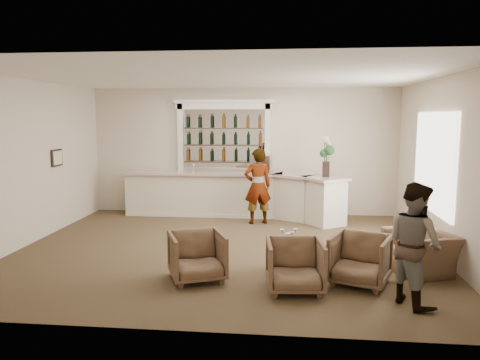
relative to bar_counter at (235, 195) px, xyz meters
name	(u,v)px	position (x,y,z in m)	size (l,w,h in m)	color
ground	(225,250)	(0.16, -3.00, -0.57)	(8.00, 8.00, 0.00)	brown
room_shell	(238,128)	(0.33, -2.29, 1.77)	(8.04, 7.02, 3.32)	beige
bar_counter	(235,195)	(0.00, 0.00, 0.00)	(5.72, 1.80, 1.14)	silver
back_bar_alcove	(224,137)	(-0.34, 0.41, 1.46)	(2.64, 0.25, 3.00)	white
cocktail_table	(289,257)	(1.39, -4.15, -0.32)	(0.60, 0.60, 0.50)	#452F1D
sommelier	(258,186)	(0.64, -0.69, 0.33)	(0.66, 0.43, 1.82)	gray
guest	(415,244)	(3.09, -5.33, 0.28)	(0.83, 0.64, 1.70)	gray
armchair_left	(197,256)	(-0.05, -4.72, -0.19)	(0.82, 0.84, 0.77)	brown
armchair_center	(295,266)	(1.48, -5.03, -0.19)	(0.82, 0.84, 0.77)	brown
armchair_right	(360,260)	(2.48, -4.65, -0.18)	(0.83, 0.86, 0.78)	brown
armchair_far	(420,252)	(3.56, -3.94, -0.24)	(1.03, 0.90, 0.67)	brown
espresso_machine	(261,164)	(0.66, 0.09, 0.79)	(0.51, 0.43, 0.45)	#B1B1B6
flower_vase	(326,154)	(2.25, -0.51, 1.10)	(0.25, 0.25, 0.95)	black
wine_glass_bar_left	(194,168)	(-1.08, 0.05, 0.67)	(0.07, 0.07, 0.21)	white
wine_glass_bar_right	(261,169)	(0.68, -0.02, 0.67)	(0.07, 0.07, 0.21)	white
wine_glass_tbl_a	(282,235)	(1.27, -4.12, 0.03)	(0.07, 0.07, 0.21)	white
wine_glass_tbl_b	(295,235)	(1.49, -4.07, 0.03)	(0.07, 0.07, 0.21)	white
wine_glass_tbl_c	(292,238)	(1.43, -4.28, 0.03)	(0.07, 0.07, 0.21)	white
napkin_holder	(288,236)	(1.37, -4.01, -0.01)	(0.08, 0.08, 0.12)	white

